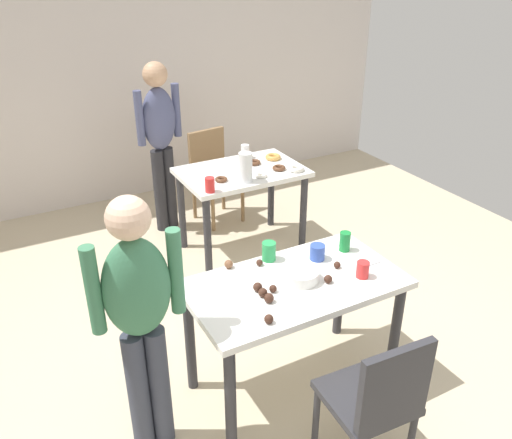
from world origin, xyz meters
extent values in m
plane|color=beige|center=(0.00, 0.00, 0.00)|extent=(6.40, 6.40, 0.00)
cube|color=silver|center=(0.00, 3.20, 1.30)|extent=(6.40, 0.10, 2.60)
cube|color=white|center=(0.14, -0.07, 0.73)|extent=(1.20, 0.66, 0.04)
cylinder|color=#2D2D33|center=(-0.40, -0.34, 0.35)|extent=(0.06, 0.06, 0.71)
cylinder|color=#2D2D33|center=(0.68, -0.34, 0.35)|extent=(0.06, 0.06, 0.71)
cylinder|color=#2D2D33|center=(-0.40, 0.20, 0.35)|extent=(0.06, 0.06, 0.71)
cylinder|color=#2D2D33|center=(0.68, 0.20, 0.35)|extent=(0.06, 0.06, 0.71)
cube|color=white|center=(0.64, 1.55, 0.73)|extent=(1.02, 0.67, 0.04)
cylinder|color=#2D2D33|center=(0.19, 1.27, 0.35)|extent=(0.06, 0.06, 0.71)
cylinder|color=#2D2D33|center=(1.09, 1.27, 0.35)|extent=(0.06, 0.06, 0.71)
cylinder|color=#2D2D33|center=(0.19, 1.83, 0.35)|extent=(0.06, 0.06, 0.71)
cylinder|color=#2D2D33|center=(1.09, 1.83, 0.35)|extent=(0.06, 0.06, 0.71)
cube|color=#2D2D33|center=(0.17, -0.70, 0.43)|extent=(0.42, 0.42, 0.04)
cube|color=#2D2D33|center=(0.16, -0.88, 0.66)|extent=(0.38, 0.06, 0.42)
cylinder|color=#2D2D33|center=(0.01, -0.52, 0.21)|extent=(0.04, 0.04, 0.41)
cylinder|color=#2D2D33|center=(0.35, -0.54, 0.21)|extent=(0.04, 0.04, 0.41)
cube|color=olive|center=(0.69, 2.17, 0.43)|extent=(0.45, 0.45, 0.04)
cube|color=olive|center=(0.67, 2.35, 0.66)|extent=(0.38, 0.09, 0.42)
cylinder|color=olive|center=(0.88, 2.02, 0.21)|extent=(0.04, 0.04, 0.41)
cylinder|color=olive|center=(0.55, 1.98, 0.21)|extent=(0.04, 0.04, 0.41)
cylinder|color=olive|center=(0.84, 2.36, 0.21)|extent=(0.04, 0.04, 0.41)
cylinder|color=olive|center=(0.50, 2.31, 0.21)|extent=(0.04, 0.04, 0.41)
cylinder|color=#383D4C|center=(-0.80, -0.08, 0.37)|extent=(0.11, 0.11, 0.74)
cylinder|color=#383D4C|center=(-0.69, -0.09, 0.37)|extent=(0.11, 0.11, 0.74)
ellipsoid|color=#3D7A56|center=(-0.74, -0.08, 1.00)|extent=(0.33, 0.22, 0.53)
sphere|color=beige|center=(-0.74, -0.08, 1.37)|extent=(0.20, 0.20, 0.20)
cylinder|color=#3D7A56|center=(-0.93, -0.07, 1.04)|extent=(0.07, 0.07, 0.45)
cylinder|color=#3D7A56|center=(-0.55, -0.10, 1.04)|extent=(0.07, 0.07, 0.45)
cylinder|color=#28282D|center=(0.24, 2.27, 0.39)|extent=(0.11, 0.11, 0.79)
cylinder|color=#28282D|center=(0.14, 2.24, 0.39)|extent=(0.11, 0.11, 0.79)
ellipsoid|color=#4C5175|center=(0.19, 2.26, 1.07)|extent=(0.36, 0.27, 0.56)
sphere|color=tan|center=(0.19, 2.26, 1.45)|extent=(0.21, 0.21, 0.21)
cylinder|color=#4C5175|center=(0.37, 2.30, 1.11)|extent=(0.09, 0.09, 0.47)
cylinder|color=#4C5175|center=(0.01, 2.21, 1.11)|extent=(0.09, 0.09, 0.47)
cylinder|color=white|center=(0.17, -0.07, 0.78)|extent=(0.21, 0.21, 0.06)
cylinder|color=#198438|center=(0.59, 0.08, 0.81)|extent=(0.07, 0.07, 0.12)
cube|color=silver|center=(0.61, -0.13, 0.75)|extent=(0.17, 0.02, 0.01)
cylinder|color=red|center=(0.49, -0.21, 0.80)|extent=(0.07, 0.07, 0.10)
cylinder|color=green|center=(0.13, 0.20, 0.81)|extent=(0.08, 0.08, 0.12)
cylinder|color=#3351B2|center=(0.38, 0.07, 0.80)|extent=(0.09, 0.09, 0.09)
sphere|color=#3D2319|center=(-0.02, -0.10, 0.77)|extent=(0.04, 0.04, 0.04)
sphere|color=#3D2319|center=(-0.09, -0.11, 0.77)|extent=(0.05, 0.05, 0.05)
sphere|color=#3D2319|center=(-0.08, -0.17, 0.78)|extent=(0.05, 0.05, 0.05)
sphere|color=#3D2319|center=(-0.17, -0.31, 0.77)|extent=(0.05, 0.05, 0.05)
sphere|color=#3D2319|center=(0.43, -0.06, 0.77)|extent=(0.04, 0.04, 0.04)
sphere|color=#3D2319|center=(0.05, 0.17, 0.77)|extent=(0.04, 0.04, 0.04)
sphere|color=#3D2319|center=(0.29, -0.16, 0.77)|extent=(0.05, 0.05, 0.05)
sphere|color=brown|center=(-0.12, 0.23, 0.78)|extent=(0.05, 0.05, 0.05)
sphere|color=#3D2319|center=(-0.09, -0.05, 0.78)|extent=(0.05, 0.05, 0.05)
cylinder|color=white|center=(0.55, 1.32, 0.87)|extent=(0.11, 0.11, 0.24)
cylinder|color=white|center=(0.80, 1.79, 0.81)|extent=(0.07, 0.07, 0.12)
cylinder|color=red|center=(0.22, 1.27, 0.81)|extent=(0.07, 0.07, 0.12)
torus|color=brown|center=(0.91, 1.41, 0.77)|extent=(0.11, 0.11, 0.03)
torus|color=brown|center=(0.39, 1.42, 0.76)|extent=(0.10, 0.10, 0.03)
torus|color=white|center=(0.70, 1.34, 0.76)|extent=(0.10, 0.10, 0.03)
torus|color=gold|center=(1.00, 1.65, 0.77)|extent=(0.14, 0.14, 0.04)
torus|color=white|center=(1.03, 1.32, 0.77)|extent=(0.13, 0.13, 0.04)
torus|color=brown|center=(0.79, 1.62, 0.77)|extent=(0.11, 0.11, 0.03)
camera|label=1|loc=(-1.23, -2.13, 2.40)|focal=37.32mm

